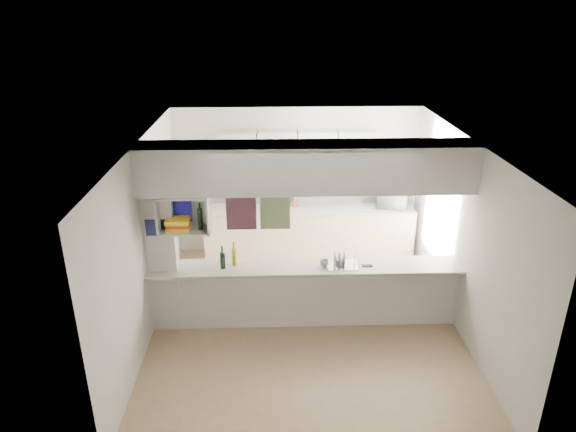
{
  "coord_description": "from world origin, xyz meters",
  "views": [
    {
      "loc": [
        -0.44,
        -6.09,
        4.18
      ],
      "look_at": [
        -0.22,
        0.5,
        1.44
      ],
      "focal_mm": 32.0,
      "sensor_mm": 36.0,
      "label": 1
    }
  ],
  "objects_px": {
    "microwave": "(392,200)",
    "bowl": "(394,189)",
    "dish_rack": "(342,260)",
    "wine_bottles": "(229,258)"
  },
  "relations": [
    {
      "from": "wine_bottles",
      "to": "dish_rack",
      "type": "bearing_deg",
      "value": -1.27
    },
    {
      "from": "microwave",
      "to": "wine_bottles",
      "type": "bearing_deg",
      "value": 55.29
    },
    {
      "from": "wine_bottles",
      "to": "microwave",
      "type": "bearing_deg",
      "value": 38.02
    },
    {
      "from": "bowl",
      "to": "dish_rack",
      "type": "distance_m",
      "value": 2.46
    },
    {
      "from": "dish_rack",
      "to": "bowl",
      "type": "bearing_deg",
      "value": 61.15
    },
    {
      "from": "microwave",
      "to": "bowl",
      "type": "height_order",
      "value": "bowl"
    },
    {
      "from": "bowl",
      "to": "wine_bottles",
      "type": "relative_size",
      "value": 0.77
    },
    {
      "from": "dish_rack",
      "to": "wine_bottles",
      "type": "bearing_deg",
      "value": 178.4
    },
    {
      "from": "microwave",
      "to": "dish_rack",
      "type": "bearing_deg",
      "value": 78.86
    },
    {
      "from": "microwave",
      "to": "bowl",
      "type": "xyz_separation_m",
      "value": [
        0.03,
        0.04,
        0.17
      ]
    }
  ]
}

